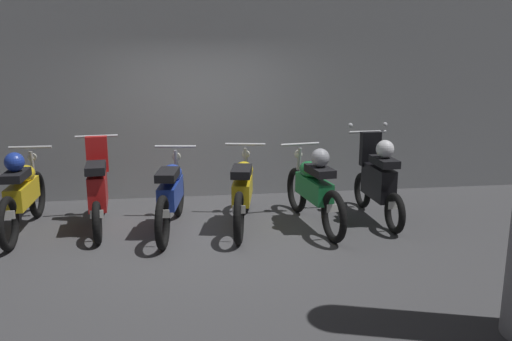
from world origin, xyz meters
name	(u,v)px	position (x,y,z in m)	size (l,w,h in m)	color
ground_plane	(209,238)	(0.00, 0.00, 0.00)	(80.00, 80.00, 0.00)	#424244
back_wall	(200,94)	(0.00, 2.12, 1.62)	(16.00, 0.30, 3.25)	gray
motorbike_slot_0	(22,192)	(-2.35, 0.57, 0.53)	(0.56, 1.95, 1.08)	black
motorbike_slot_1	(98,189)	(-1.41, 0.61, 0.52)	(0.56, 1.68, 1.18)	black
motorbike_slot_2	(171,194)	(-0.47, 0.38, 0.49)	(0.56, 1.94, 1.03)	black
motorbike_slot_3	(243,190)	(0.47, 0.42, 0.49)	(0.60, 1.93, 1.03)	black
motorbike_slot_4	(314,187)	(1.41, 0.31, 0.53)	(0.56, 1.94, 1.08)	black
motorbike_slot_5	(378,179)	(2.35, 0.47, 0.57)	(0.59, 1.68, 1.29)	black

